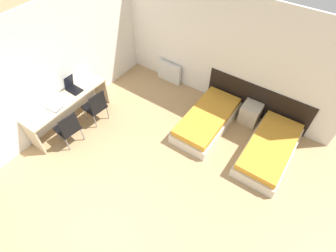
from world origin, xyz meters
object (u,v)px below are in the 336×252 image
object	(u,v)px
bed_near_window	(207,120)
bed_near_door	(269,149)
nightstand	(250,113)
chair_near_notebook	(68,128)
laptop	(73,87)
chair_near_laptop	(96,106)

from	to	relation	value
bed_near_window	bed_near_door	distance (m)	1.49
nightstand	chair_near_notebook	distance (m)	4.12
laptop	bed_near_door	bearing A→B (deg)	19.72
bed_near_window	laptop	size ratio (longest dim) A/B	5.22
bed_near_door	chair_near_notebook	distance (m)	4.29
bed_near_window	nightstand	world-z (taller)	nightstand
laptop	nightstand	bearing A→B (deg)	32.75
bed_near_door	nightstand	distance (m)	1.04
chair_near_notebook	chair_near_laptop	bearing A→B (deg)	97.58
bed_near_door	chair_near_notebook	bearing A→B (deg)	-149.93
nightstand	chair_near_laptop	size ratio (longest dim) A/B	0.53
bed_near_door	chair_near_notebook	world-z (taller)	chair_near_notebook
bed_near_door	chair_near_laptop	world-z (taller)	chair_near_laptop
bed_near_door	laptop	world-z (taller)	laptop
chair_near_notebook	bed_near_window	bearing A→B (deg)	51.76
bed_near_door	bed_near_window	bearing A→B (deg)	180.00
chair_near_laptop	chair_near_notebook	world-z (taller)	same
chair_near_notebook	laptop	distance (m)	0.97
chair_near_notebook	laptop	xyz separation A→B (m)	(-0.54, 0.72, 0.35)
bed_near_door	nightstand	bearing A→B (deg)	135.95
bed_near_window	chair_near_notebook	size ratio (longest dim) A/B	2.10
nightstand	chair_near_notebook	bearing A→B (deg)	-135.87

